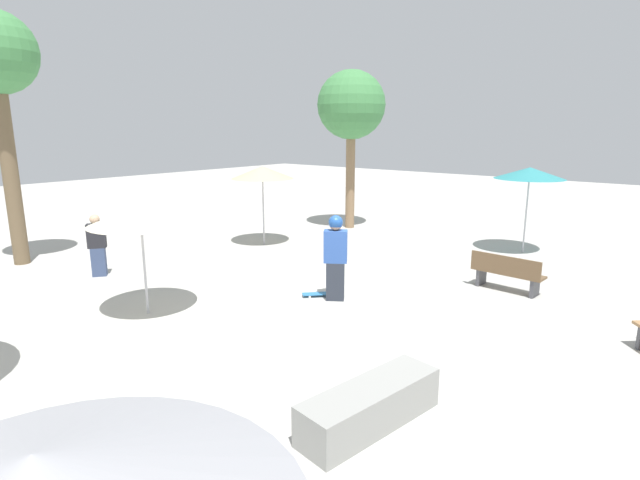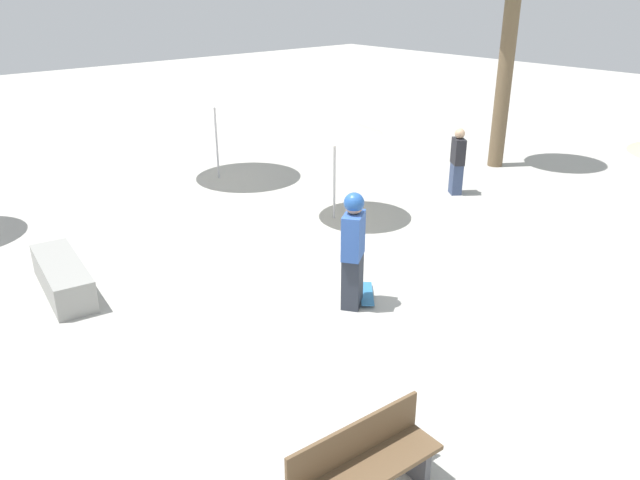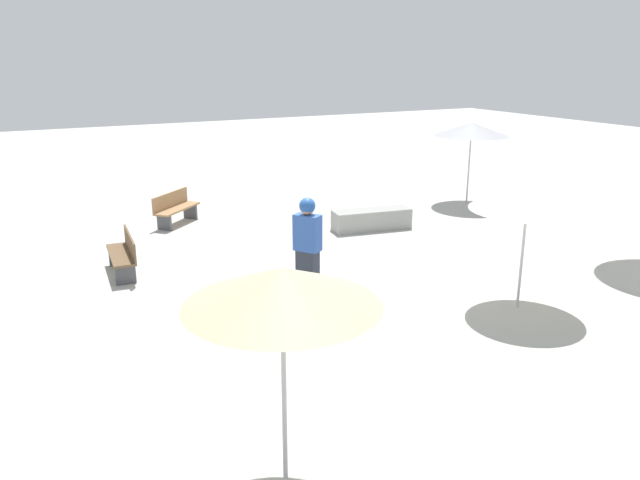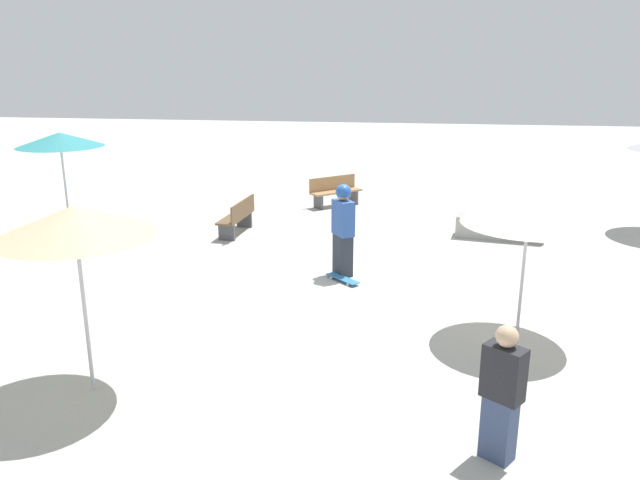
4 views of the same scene
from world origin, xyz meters
name	(u,v)px [view 4 (image 4 of 4)]	position (x,y,z in m)	size (l,w,h in m)	color
ground_plane	(362,265)	(0.00, 0.00, 0.00)	(60.00, 60.00, 0.00)	#B2AFA8
skater_main	(343,227)	(-0.66, 0.33, 1.00)	(0.56, 0.50, 1.85)	#282D38
skateboard	(343,279)	(-1.03, 0.28, 0.06)	(0.69, 0.73, 0.07)	teal
concrete_ledge	(500,228)	(2.53, -3.11, 0.26)	(0.91, 2.11, 0.53)	gray
bench_near	(335,191)	(5.41, 1.25, 0.43)	(1.40, 1.49, 0.85)	#47474C
bench_far	(238,217)	(2.01, 3.23, 0.43)	(1.63, 0.56, 0.85)	#47474C
shade_umbrella_cream	(529,212)	(-3.08, -2.71, 2.00)	(1.99, 1.99, 2.19)	#B7B7BC
shade_umbrella_teal	(60,140)	(1.14, 7.20, 2.35)	(1.99, 1.99, 2.52)	#B7B7BC
shade_umbrella_tan	(75,222)	(-5.62, 3.06, 2.28)	(1.94, 1.94, 2.48)	#B7B7BC
bystander_watching	(502,394)	(-6.33, -2.01, 0.78)	(0.44, 0.48, 1.56)	#38476B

